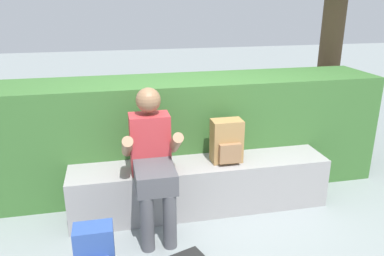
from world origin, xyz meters
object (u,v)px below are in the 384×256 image
(person_skater, at_px, (152,157))
(backpack_on_bench, at_px, (227,142))
(bench_main, at_px, (201,186))
(backpack_on_ground, at_px, (95,252))

(person_skater, height_order, backpack_on_bench, person_skater)
(bench_main, height_order, person_skater, person_skater)
(bench_main, bearing_deg, person_skater, -155.50)
(bench_main, distance_m, backpack_on_bench, 0.50)
(backpack_on_bench, xyz_separation_m, backpack_on_ground, (-1.21, -0.73, -0.48))
(backpack_on_ground, bearing_deg, bench_main, 37.60)
(bench_main, height_order, backpack_on_ground, bench_main)
(person_skater, relative_size, backpack_on_bench, 3.07)
(backpack_on_bench, distance_m, backpack_on_ground, 1.49)
(backpack_on_bench, bearing_deg, bench_main, 177.77)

